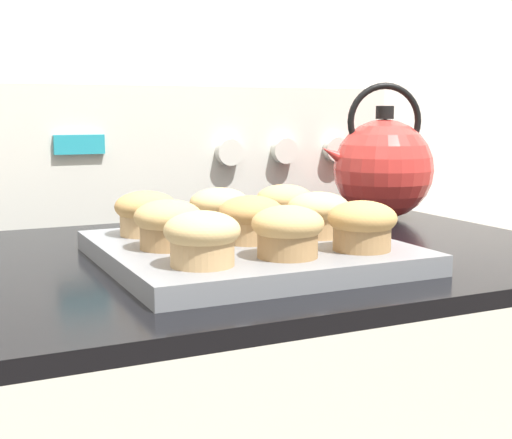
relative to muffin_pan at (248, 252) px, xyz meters
name	(u,v)px	position (x,y,z in m)	size (l,w,h in m)	color
wall_back	(168,20)	(0.05, 0.41, 0.30)	(8.00, 0.05, 2.40)	white
control_panel	(182,152)	(0.05, 0.36, 0.09)	(0.73, 0.07, 0.20)	silver
muffin_pan	(248,252)	(0.00, 0.00, 0.00)	(0.31, 0.31, 0.02)	slate
muffin_r0_c0	(202,237)	(-0.09, -0.09, 0.04)	(0.07, 0.07, 0.05)	tan
muffin_r0_c1	(288,231)	(0.00, -0.09, 0.04)	(0.07, 0.07, 0.05)	#A37A4C
muffin_r0_c2	(362,225)	(0.09, -0.09, 0.04)	(0.07, 0.07, 0.05)	#A37A4C
muffin_r1_c0	(168,223)	(-0.09, 0.00, 0.04)	(0.07, 0.07, 0.05)	#A37A4C
muffin_r1_c1	(251,218)	(0.00, 0.00, 0.04)	(0.07, 0.07, 0.05)	tan
muffin_r1_c2	(318,214)	(0.09, 0.00, 0.04)	(0.07, 0.07, 0.05)	tan
muffin_r2_c0	(146,212)	(-0.09, 0.09, 0.04)	(0.07, 0.07, 0.05)	tan
muffin_r2_c1	(219,208)	(0.00, 0.09, 0.04)	(0.07, 0.07, 0.05)	#A37A4C
muffin_r2_c2	(285,204)	(0.09, 0.09, 0.04)	(0.07, 0.07, 0.05)	#A37A4C
tea_kettle	(383,167)	(0.32, 0.20, 0.07)	(0.18, 0.15, 0.21)	red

